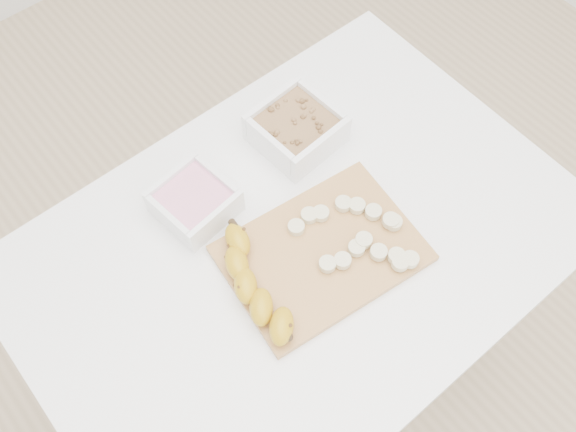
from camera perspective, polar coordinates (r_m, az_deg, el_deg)
ground at (r=1.86m, az=0.60°, el=-13.00°), size 3.50×3.50×0.00m
table at (r=1.24m, az=0.88°, el=-4.46°), size 1.00×0.70×0.75m
bowl_yogurt at (r=1.18m, az=-8.32°, el=1.30°), size 0.14×0.14×0.06m
bowl_granola at (r=1.25m, az=0.75°, el=7.79°), size 0.16×0.16×0.07m
cutting_board at (r=1.14m, az=3.03°, el=-3.32°), size 0.36×0.28×0.01m
banana at (r=1.08m, az=-2.87°, el=-6.25°), size 0.15×0.24×0.04m
banana_slices at (r=1.14m, az=6.39°, el=-1.68°), size 0.18×0.21×0.02m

